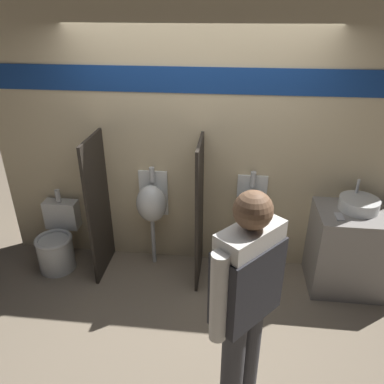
# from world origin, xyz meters

# --- Properties ---
(ground_plane) EXTENTS (16.00, 16.00, 0.00)m
(ground_plane) POSITION_xyz_m (0.00, 0.00, 0.00)
(ground_plane) COLOR gray
(display_wall) EXTENTS (4.27, 0.07, 2.70)m
(display_wall) POSITION_xyz_m (0.00, 0.60, 1.36)
(display_wall) COLOR beige
(display_wall) RESTS_ON ground_plane
(sink_counter) EXTENTS (0.87, 0.58, 0.87)m
(sink_counter) POSITION_xyz_m (1.65, 0.28, 0.43)
(sink_counter) COLOR gray
(sink_counter) RESTS_ON ground_plane
(sink_basin) EXTENTS (0.38, 0.38, 0.26)m
(sink_basin) POSITION_xyz_m (1.60, 0.34, 0.93)
(sink_basin) COLOR silver
(sink_basin) RESTS_ON sink_counter
(cell_phone) EXTENTS (0.07, 0.14, 0.01)m
(cell_phone) POSITION_xyz_m (1.39, 0.16, 0.88)
(cell_phone) COLOR #B7B7BC
(cell_phone) RESTS_ON sink_counter
(divider_near_counter) EXTENTS (0.03, 0.59, 1.52)m
(divider_near_counter) POSITION_xyz_m (-0.99, 0.28, 0.76)
(divider_near_counter) COLOR #28231E
(divider_near_counter) RESTS_ON ground_plane
(divider_mid) EXTENTS (0.03, 0.59, 1.52)m
(divider_mid) POSITION_xyz_m (0.06, 0.28, 0.76)
(divider_mid) COLOR #28231E
(divider_mid) RESTS_ON ground_plane
(urinal_near_counter) EXTENTS (0.33, 0.27, 1.13)m
(urinal_near_counter) POSITION_xyz_m (-0.46, 0.44, 0.75)
(urinal_near_counter) COLOR silver
(urinal_near_counter) RESTS_ON ground_plane
(urinal_far) EXTENTS (0.33, 0.27, 1.13)m
(urinal_far) POSITION_xyz_m (0.59, 0.44, 0.75)
(urinal_far) COLOR silver
(urinal_far) RESTS_ON ground_plane
(toilet) EXTENTS (0.40, 0.56, 0.84)m
(toilet) POSITION_xyz_m (-1.51, 0.27, 0.29)
(toilet) COLOR silver
(toilet) RESTS_ON ground_plane
(person_in_vest) EXTENTS (0.47, 0.49, 1.74)m
(person_in_vest) POSITION_xyz_m (0.49, -1.15, 1.01)
(person_in_vest) COLOR #3D3D42
(person_in_vest) RESTS_ON ground_plane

